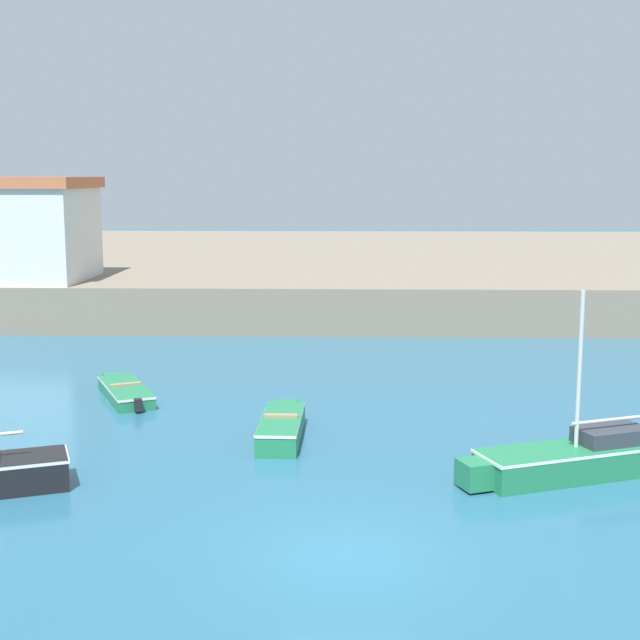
{
  "coord_description": "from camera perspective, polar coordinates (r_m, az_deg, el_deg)",
  "views": [
    {
      "loc": [
        -0.03,
        -15.39,
        6.81
      ],
      "look_at": [
        -0.93,
        14.23,
        2.0
      ],
      "focal_mm": 50.0,
      "sensor_mm": 36.0,
      "label": 1
    }
  ],
  "objects": [
    {
      "name": "ground_plane",
      "position": [
        16.83,
        1.74,
        -14.65
      ],
      "size": [
        200.0,
        200.0,
        0.0
      ],
      "primitive_type": "plane",
      "color": "#28607F"
    },
    {
      "name": "quay_seawall",
      "position": [
        57.7,
        1.75,
        3.47
      ],
      "size": [
        120.0,
        40.0,
        2.06
      ],
      "primitive_type": "cube",
      "color": "gray",
      "rests_on": "ground"
    },
    {
      "name": "dinghy_green_2",
      "position": [
        28.29,
        -12.37,
        -4.45
      ],
      "size": [
        2.5,
        3.98,
        0.49
      ],
      "color": "#237A4C",
      "rests_on": "ground"
    },
    {
      "name": "sailboat_green_3",
      "position": [
        21.61,
        16.75,
        -8.35
      ],
      "size": [
        6.04,
        3.23,
        4.29
      ],
      "color": "#237A4C",
      "rests_on": "ground"
    },
    {
      "name": "dinghy_green_4",
      "position": [
        23.51,
        -2.47,
        -6.81
      ],
      "size": [
        1.09,
        3.8,
        0.67
      ],
      "color": "#237A4C",
      "rests_on": "ground"
    }
  ]
}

